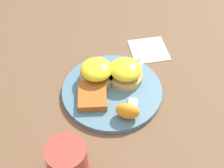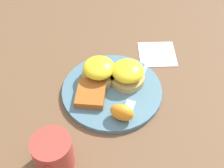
# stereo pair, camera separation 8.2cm
# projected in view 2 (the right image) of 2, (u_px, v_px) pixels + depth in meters

# --- Properties ---
(ground_plane) EXTENTS (1.10, 1.10, 0.00)m
(ground_plane) POSITION_uv_depth(u_px,v_px,m) (112.00, 92.00, 0.85)
(ground_plane) COLOR brown
(plate) EXTENTS (0.27, 0.27, 0.01)m
(plate) POSITION_uv_depth(u_px,v_px,m) (112.00, 91.00, 0.84)
(plate) COLOR slate
(plate) RESTS_ON ground_plane
(sandwich_benedict_left) EXTENTS (0.09, 0.09, 0.06)m
(sandwich_benedict_left) POSITION_uv_depth(u_px,v_px,m) (127.00, 74.00, 0.84)
(sandwich_benedict_left) COLOR tan
(sandwich_benedict_left) RESTS_ON plate
(sandwich_benedict_right) EXTENTS (0.09, 0.09, 0.06)m
(sandwich_benedict_right) POSITION_uv_depth(u_px,v_px,m) (99.00, 70.00, 0.84)
(sandwich_benedict_right) COLOR tan
(sandwich_benedict_right) RESTS_ON plate
(hashbrown_patty) EXTENTS (0.09, 0.08, 0.02)m
(hashbrown_patty) POSITION_uv_depth(u_px,v_px,m) (91.00, 93.00, 0.81)
(hashbrown_patty) COLOR #A25920
(hashbrown_patty) RESTS_ON plate
(orange_wedge) EXTENTS (0.05, 0.07, 0.04)m
(orange_wedge) POSITION_uv_depth(u_px,v_px,m) (122.00, 112.00, 0.76)
(orange_wedge) COLOR orange
(orange_wedge) RESTS_ON plate
(fork) EXTENTS (0.23, 0.08, 0.00)m
(fork) POSITION_uv_depth(u_px,v_px,m) (137.00, 87.00, 0.84)
(fork) COLOR silver
(fork) RESTS_ON plate
(cup) EXTENTS (0.12, 0.09, 0.08)m
(cup) POSITION_uv_depth(u_px,v_px,m) (53.00, 153.00, 0.68)
(cup) COLOR #B23D33
(cup) RESTS_ON ground_plane
(napkin) EXTENTS (0.12, 0.12, 0.00)m
(napkin) POSITION_uv_depth(u_px,v_px,m) (157.00, 54.00, 0.95)
(napkin) COLOR white
(napkin) RESTS_ON ground_plane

